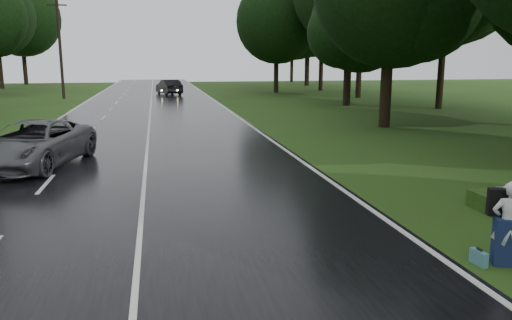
{
  "coord_description": "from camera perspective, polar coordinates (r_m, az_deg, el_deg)",
  "views": [
    {
      "loc": [
        0.47,
        -8.06,
        3.85
      ],
      "look_at": [
        3.13,
        5.27,
        1.1
      ],
      "focal_mm": 35.08,
      "sensor_mm": 36.0,
      "label": 1
    }
  ],
  "objects": [
    {
      "name": "far_car",
      "position": [
        55.9,
        -9.9,
        8.19
      ],
      "size": [
        2.91,
        5.22,
        1.63
      ],
      "primitive_type": "imported",
      "rotation": [
        0.0,
        0.0,
        3.4
      ],
      "color": "black",
      "rests_on": "road"
    },
    {
      "name": "tree_right_e",
      "position": [
        43.26,
        10.26,
        6.15
      ],
      "size": [
        7.19,
        7.19,
        11.23
      ],
      "primitive_type": null,
      "color": "black",
      "rests_on": "ground"
    },
    {
      "name": "road",
      "position": [
        28.32,
        -12.13,
        3.41
      ],
      "size": [
        12.0,
        140.0,
        0.04
      ],
      "primitive_type": "cube",
      "color": "black",
      "rests_on": "ground"
    },
    {
      "name": "tree_right_d",
      "position": [
        29.85,
        14.38,
        3.67
      ],
      "size": [
        8.52,
        8.52,
        13.31
      ],
      "primitive_type": null,
      "color": "black",
      "rests_on": "ground"
    },
    {
      "name": "tree_right_f",
      "position": [
        59.19,
        2.29,
        7.69
      ],
      "size": [
        8.59,
        8.59,
        13.42
      ],
      "primitive_type": null,
      "color": "black",
      "rests_on": "ground"
    },
    {
      "name": "grey_car",
      "position": [
        19.65,
        -24.09,
        1.68
      ],
      "size": [
        4.14,
        6.41,
        1.64
      ],
      "primitive_type": "imported",
      "rotation": [
        0.0,
        0.0,
        6.03
      ],
      "color": "#4D4E52",
      "rests_on": "road"
    },
    {
      "name": "ground",
      "position": [
        8.94,
        -13.6,
        -14.4
      ],
      "size": [
        160.0,
        160.0,
        0.0
      ],
      "primitive_type": "plane",
      "color": "#274715",
      "rests_on": "ground"
    },
    {
      "name": "hitchhiker",
      "position": [
        10.6,
        26.69,
        -6.77
      ],
      "size": [
        0.7,
        0.67,
        1.64
      ],
      "color": "silver",
      "rests_on": "ground"
    },
    {
      "name": "utility_pole_far",
      "position": [
        53.37,
        -21.04,
        6.54
      ],
      "size": [
        1.8,
        0.28,
        9.92
      ],
      "primitive_type": null,
      "color": "black",
      "rests_on": "ground"
    },
    {
      "name": "suitcase",
      "position": [
        10.57,
        24.05,
        -10.13
      ],
      "size": [
        0.16,
        0.41,
        0.28
      ],
      "primitive_type": "cube",
      "rotation": [
        0.0,
        0.0,
        0.1
      ],
      "color": "teal",
      "rests_on": "ground"
    },
    {
      "name": "lane_center",
      "position": [
        28.32,
        -12.13,
        3.46
      ],
      "size": [
        0.12,
        140.0,
        0.01
      ],
      "primitive_type": "cube",
      "color": "silver",
      "rests_on": "road"
    }
  ]
}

